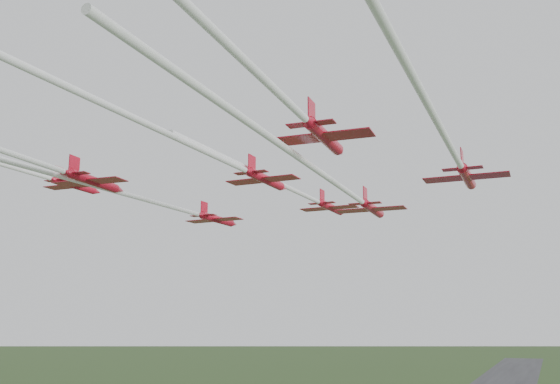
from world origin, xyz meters
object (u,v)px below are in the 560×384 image
at_px(jet_row2_left, 161,204).
at_px(jet_row2_right, 336,184).
at_px(jet_lead, 304,195).
at_px(jet_row3_right, 447,141).
at_px(jet_row3_left, 12,167).
at_px(jet_row3_mid, 197,147).
at_px(jet_row4_left, 25,158).
at_px(jet_row4_right, 286,100).

distance_m(jet_row2_left, jet_row2_right, 27.23).
height_order(jet_lead, jet_row3_right, jet_lead).
bearing_deg(jet_row2_right, jet_row2_left, 168.18).
distance_m(jet_row3_left, jet_row3_mid, 27.49).
bearing_deg(jet_row2_right, jet_row3_mid, -133.63).
bearing_deg(jet_row4_left, jet_row3_mid, 26.09).
relative_size(jet_row2_right, jet_row3_mid, 1.05).
bearing_deg(jet_lead, jet_row4_left, -109.16).
height_order(jet_row2_right, jet_row3_mid, jet_row3_mid).
xyz_separation_m(jet_row3_mid, jet_row4_left, (-14.76, -8.29, -1.60)).
bearing_deg(jet_lead, jet_row3_left, -132.12).
bearing_deg(jet_row2_right, jet_row3_right, -42.82).
bearing_deg(jet_row4_right, jet_row3_mid, 139.89).
distance_m(jet_row3_left, jet_row4_right, 43.98).
xyz_separation_m(jet_row2_left, jet_row3_right, (40.82, -17.41, -0.61)).
relative_size(jet_row2_left, jet_row4_left, 1.19).
height_order(jet_row2_right, jet_row3_right, jet_row2_right).
height_order(jet_row3_left, jet_row4_left, jet_row3_left).
bearing_deg(jet_row3_right, jet_row2_right, 137.95).
relative_size(jet_lead, jet_row4_left, 1.03).
bearing_deg(jet_row3_left, jet_row2_right, 14.23).
xyz_separation_m(jet_lead, jet_row4_right, (14.46, -41.63, -1.54)).
bearing_deg(jet_lead, jet_row2_right, -57.52).
bearing_deg(jet_row2_left, jet_row4_right, -40.30).
distance_m(jet_row3_left, jet_row4_left, 16.48).
distance_m(jet_row2_left, jet_row4_right, 41.40).
bearing_deg(jet_row4_left, jet_row2_right, 35.11).
xyz_separation_m(jet_row3_left, jet_row4_right, (41.95, -13.08, -1.87)).
relative_size(jet_row3_left, jet_row3_mid, 0.77).
relative_size(jet_row3_left, jet_row4_left, 0.98).
relative_size(jet_lead, jet_row3_right, 0.87).
bearing_deg(jet_row3_mid, jet_row2_left, 134.16).
xyz_separation_m(jet_row2_right, jet_row3_mid, (-11.00, -12.09, 2.29)).
distance_m(jet_lead, jet_row3_left, 39.63).
bearing_deg(jet_row3_left, jet_row3_mid, -4.61).
bearing_deg(jet_row3_mid, jet_row3_right, 0.60).
xyz_separation_m(jet_row3_left, jet_row3_right, (52.46, -2.29, -3.41)).
xyz_separation_m(jet_lead, jet_row3_left, (-27.48, -28.55, 0.33)).
distance_m(jet_row2_left, jet_row3_mid, 23.29).
bearing_deg(jet_row3_mid, jet_row4_left, -149.27).
xyz_separation_m(jet_row3_mid, jet_row3_right, (25.06, -0.35, -2.32)).
bearing_deg(jet_row3_right, jet_row4_left, -169.27).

